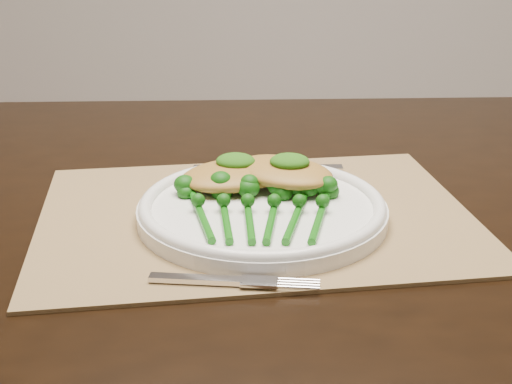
# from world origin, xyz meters

# --- Properties ---
(placemat) EXTENTS (0.58, 0.48, 0.00)m
(placemat) POSITION_xyz_m (-0.13, -0.08, 0.75)
(placemat) COLOR olive
(placemat) RESTS_ON dining_table
(dinner_plate) EXTENTS (0.29, 0.29, 0.03)m
(dinner_plate) POSITION_xyz_m (-0.12, -0.09, 0.77)
(dinner_plate) COLOR white
(dinner_plate) RESTS_ON placemat
(knife) EXTENTS (0.20, 0.04, 0.01)m
(knife) POSITION_xyz_m (-0.15, 0.06, 0.76)
(knife) COLOR silver
(knife) RESTS_ON placemat
(fork) EXTENTS (0.16, 0.02, 0.01)m
(fork) POSITION_xyz_m (-0.13, -0.25, 0.76)
(fork) COLOR silver
(fork) RESTS_ON placemat
(chicken_fillet_left) EXTENTS (0.17, 0.15, 0.03)m
(chicken_fillet_left) POSITION_xyz_m (-0.16, -0.04, 0.79)
(chicken_fillet_left) COLOR #AC7D31
(chicken_fillet_left) RESTS_ON dinner_plate
(chicken_fillet_right) EXTENTS (0.16, 0.14, 0.03)m
(chicken_fillet_right) POSITION_xyz_m (-0.11, -0.03, 0.79)
(chicken_fillet_right) COLOR #AC7D31
(chicken_fillet_right) RESTS_ON dinner_plate
(pesto_dollop_left) EXTENTS (0.05, 0.04, 0.02)m
(pesto_dollop_left) POSITION_xyz_m (-0.16, -0.03, 0.80)
(pesto_dollop_left) COLOR #16460A
(pesto_dollop_left) RESTS_ON chicken_fillet_left
(pesto_dollop_right) EXTENTS (0.05, 0.04, 0.02)m
(pesto_dollop_right) POSITION_xyz_m (-0.10, -0.04, 0.81)
(pesto_dollop_right) COLOR #16460A
(pesto_dollop_right) RESTS_ON chicken_fillet_right
(broccolini_bundle) EXTENTS (0.17, 0.18, 0.04)m
(broccolini_bundle) POSITION_xyz_m (-0.12, -0.13, 0.78)
(broccolini_bundle) COLOR #0E570B
(broccolini_bundle) RESTS_ON dinner_plate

